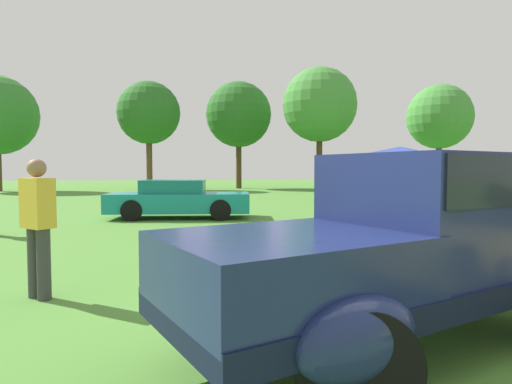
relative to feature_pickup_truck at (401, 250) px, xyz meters
name	(u,v)px	position (x,y,z in m)	size (l,w,h in m)	color
ground_plane	(409,353)	(0.02, -0.13, -0.86)	(120.00, 120.00, 0.00)	#4C8433
feature_pickup_truck	(401,250)	(0.00, 0.00, 0.00)	(4.36, 2.98, 1.70)	black
show_car_teal	(178,199)	(-2.27, 10.55, -0.26)	(4.57, 2.08, 1.22)	teal
show_car_charcoal	(390,194)	(5.66, 12.21, -0.26)	(4.60, 2.64, 1.22)	#28282D
spectator_between_cars	(38,223)	(-3.64, 1.99, 0.05)	(0.46, 0.45, 1.69)	#383838
canopy_tent_left_field	(400,152)	(8.68, 17.49, 1.56)	(2.81, 2.81, 2.71)	#B7B7BC
treeline_mid_left	(149,113)	(-5.02, 30.06, 4.86)	(4.65, 4.65, 8.08)	brown
treeline_center	(239,115)	(1.88, 31.60, 5.04)	(5.23, 5.23, 8.54)	#47331E
treeline_mid_right	(320,105)	(7.50, 27.95, 5.42)	(5.48, 5.48, 9.04)	#47331E
treeline_far_right	(440,117)	(17.56, 28.85, 4.81)	(5.07, 5.07, 8.23)	#47331E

